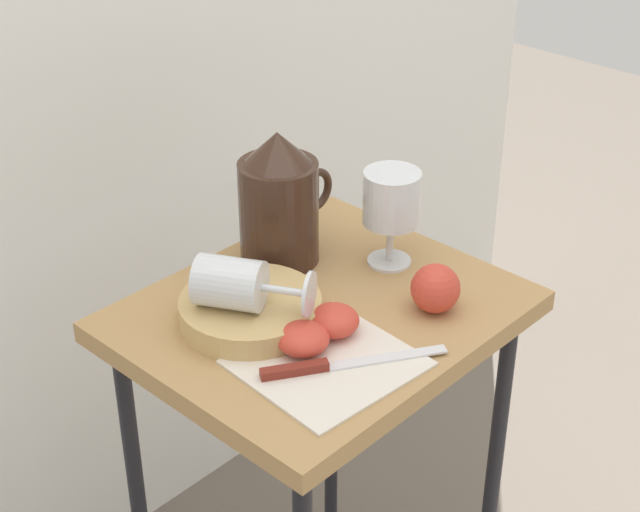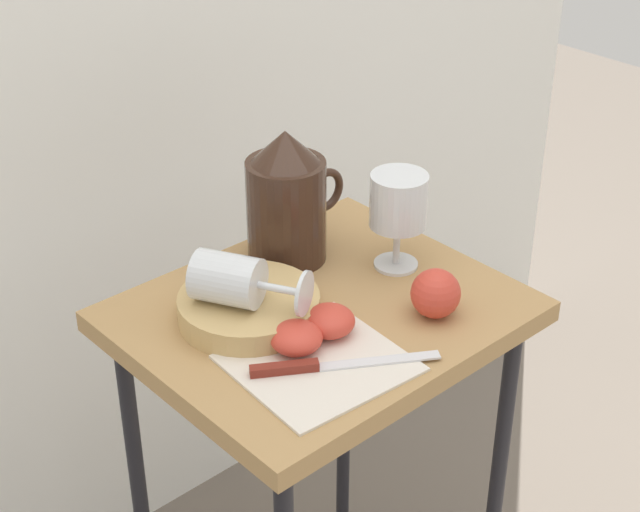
{
  "view_description": "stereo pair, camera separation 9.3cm",
  "coord_description": "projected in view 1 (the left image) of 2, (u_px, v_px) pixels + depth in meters",
  "views": [
    {
      "loc": [
        -0.83,
        -0.78,
        1.48
      ],
      "look_at": [
        0.0,
        0.0,
        0.81
      ],
      "focal_mm": 56.39,
      "sensor_mm": 36.0,
      "label": 1
    },
    {
      "loc": [
        -0.76,
        -0.84,
        1.48
      ],
      "look_at": [
        0.0,
        0.0,
        0.81
      ],
      "focal_mm": 56.39,
      "sensor_mm": 36.0,
      "label": 2
    }
  ],
  "objects": [
    {
      "name": "wine_glass_tipped_near",
      "position": [
        234.0,
        283.0,
        1.28
      ],
      "size": [
        0.13,
        0.16,
        0.07
      ],
      "color": "silver",
      "rests_on": "basket_tray"
    },
    {
      "name": "basket_tray",
      "position": [
        251.0,
        311.0,
        1.32
      ],
      "size": [
        0.19,
        0.19,
        0.03
      ],
      "primitive_type": "cylinder",
      "color": "tan",
      "rests_on": "table"
    },
    {
      "name": "knife",
      "position": [
        327.0,
        366.0,
        1.23
      ],
      "size": [
        0.21,
        0.14,
        0.01
      ],
      "color": "silver",
      "rests_on": "linen_napkin"
    },
    {
      "name": "pitcher",
      "position": [
        279.0,
        209.0,
        1.43
      ],
      "size": [
        0.17,
        0.11,
        0.2
      ],
      "color": "#382319",
      "rests_on": "table"
    },
    {
      "name": "apple_half_right",
      "position": [
        333.0,
        320.0,
        1.29
      ],
      "size": [
        0.07,
        0.07,
        0.04
      ],
      "primitive_type": "ellipsoid",
      "color": "#CC3D2D",
      "rests_on": "linen_napkin"
    },
    {
      "name": "apple_half_left",
      "position": [
        303.0,
        339.0,
        1.26
      ],
      "size": [
        0.07,
        0.07,
        0.04
      ],
      "primitive_type": "ellipsoid",
      "color": "#CC3D2D",
      "rests_on": "linen_napkin"
    },
    {
      "name": "wine_glass_upright",
      "position": [
        391.0,
        203.0,
        1.41
      ],
      "size": [
        0.08,
        0.08,
        0.14
      ],
      "color": "silver",
      "rests_on": "table"
    },
    {
      "name": "apple_whole",
      "position": [
        435.0,
        288.0,
        1.34
      ],
      "size": [
        0.07,
        0.07,
        0.07
      ],
      "primitive_type": "sphere",
      "color": "#CC3D2D",
      "rests_on": "table"
    },
    {
      "name": "linen_napkin",
      "position": [
        327.0,
        363.0,
        1.25
      ],
      "size": [
        0.21,
        0.2,
        0.0
      ],
      "primitive_type": "cube",
      "rotation": [
        0.0,
        0.0,
        -0.07
      ],
      "color": "silver",
      "rests_on": "table"
    },
    {
      "name": "table",
      "position": [
        320.0,
        360.0,
        1.4
      ],
      "size": [
        0.5,
        0.42,
        0.73
      ],
      "color": "#AD8451",
      "rests_on": "ground_plane"
    }
  ]
}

